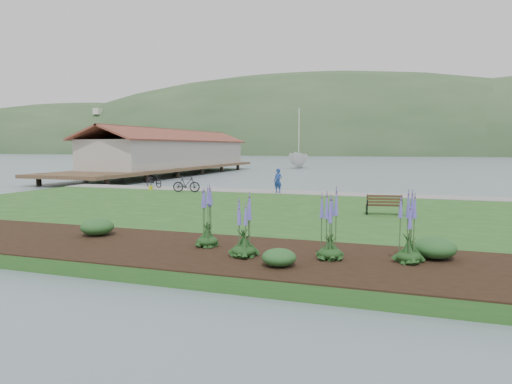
% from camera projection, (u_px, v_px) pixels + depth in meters
% --- Properties ---
extents(ground, '(600.00, 600.00, 0.00)m').
position_uv_depth(ground, '(260.00, 214.00, 22.64)').
color(ground, slate).
rests_on(ground, ground).
extents(lawn, '(34.00, 20.00, 0.40)m').
position_uv_depth(lawn, '(246.00, 216.00, 20.74)').
color(lawn, '#23531D').
rests_on(lawn, ground).
extents(shoreline_path, '(34.00, 2.20, 0.03)m').
position_uv_depth(shoreline_path, '(294.00, 192.00, 29.10)').
color(shoreline_path, gray).
rests_on(shoreline_path, lawn).
extents(garden_bed, '(24.00, 4.40, 0.04)m').
position_uv_depth(garden_bed, '(252.00, 254.00, 12.41)').
color(garden_bed, black).
rests_on(garden_bed, lawn).
extents(far_hillside, '(580.00, 80.00, 38.00)m').
position_uv_depth(far_hillside, '(446.00, 155.00, 176.50)').
color(far_hillside, '#2F4E2B').
rests_on(far_hillside, ground).
extents(pier_pavilion, '(8.00, 36.00, 5.40)m').
position_uv_depth(pier_pavilion, '(173.00, 152.00, 54.70)').
color(pier_pavilion, '#4C3826').
rests_on(pier_pavilion, ground).
extents(park_bench, '(1.54, 0.82, 0.91)m').
position_uv_depth(park_bench, '(384.00, 204.00, 19.60)').
color(park_bench, '#322113').
rests_on(park_bench, lawn).
extents(person, '(0.77, 0.63, 1.82)m').
position_uv_depth(person, '(278.00, 179.00, 28.76)').
color(person, navy).
rests_on(person, lawn).
extents(bicycle_a, '(1.43, 2.00, 0.99)m').
position_uv_depth(bicycle_a, '(154.00, 181.00, 32.65)').
color(bicycle_a, black).
rests_on(bicycle_a, lawn).
extents(bicycle_b, '(0.96, 1.82, 1.05)m').
position_uv_depth(bicycle_b, '(186.00, 184.00, 29.39)').
color(bicycle_b, black).
rests_on(bicycle_b, lawn).
extents(sailboat, '(11.31, 11.50, 29.18)m').
position_uv_depth(sailboat, '(299.00, 168.00, 70.67)').
color(sailboat, silver).
rests_on(sailboat, ground).
extents(pannier, '(0.21, 0.29, 0.29)m').
position_uv_depth(pannier, '(151.00, 188.00, 30.92)').
color(pannier, '#B8BC16').
rests_on(pannier, lawn).
extents(echium_0, '(0.62, 0.62, 1.74)m').
position_uv_depth(echium_0, '(244.00, 229.00, 11.95)').
color(echium_0, '#143714').
rests_on(echium_0, garden_bed).
extents(echium_1, '(0.62, 0.62, 1.99)m').
position_uv_depth(echium_1, '(330.00, 227.00, 11.68)').
color(echium_1, '#143714').
rests_on(echium_1, garden_bed).
extents(echium_2, '(0.62, 0.62, 1.86)m').
position_uv_depth(echium_2, '(409.00, 232.00, 11.34)').
color(echium_2, '#143714').
rests_on(echium_2, garden_bed).
extents(echium_4, '(0.62, 0.62, 2.11)m').
position_uv_depth(echium_4, '(207.00, 216.00, 13.18)').
color(echium_4, '#143714').
rests_on(echium_4, garden_bed).
extents(shrub_0, '(1.07, 1.07, 0.53)m').
position_uv_depth(shrub_0, '(97.00, 227.00, 14.93)').
color(shrub_0, '#1E4C21').
rests_on(shrub_0, garden_bed).
extents(shrub_1, '(0.84, 0.84, 0.42)m').
position_uv_depth(shrub_1, '(279.00, 257.00, 11.08)').
color(shrub_1, '#1E4C21').
rests_on(shrub_1, garden_bed).
extents(shrub_2, '(1.10, 1.10, 0.55)m').
position_uv_depth(shrub_2, '(434.00, 248.00, 11.82)').
color(shrub_2, '#1E4C21').
rests_on(shrub_2, garden_bed).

